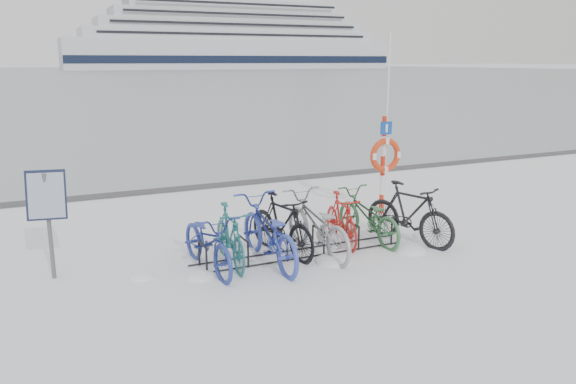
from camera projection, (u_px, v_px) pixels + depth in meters
name	position (u px, v px, depth m)	size (l,w,h in m)	color
ground	(300.00, 254.00, 10.07)	(900.00, 900.00, 0.00)	white
ice_sheet	(44.00, 74.00, 147.31)	(400.00, 298.00, 0.02)	#93A1A6
quay_edge	(206.00, 186.00, 15.29)	(400.00, 0.25, 0.10)	#3F3F42
bike_rack	(300.00, 245.00, 10.03)	(4.00, 0.48, 0.46)	black
info_board	(47.00, 202.00, 8.67)	(0.62, 0.33, 1.76)	#595B5E
lifebuoy_station	(385.00, 155.00, 12.43)	(0.77, 0.22, 4.01)	red
cruise_ferry	(232.00, 39.00, 225.62)	(131.30, 24.78, 43.14)	silver
bike_0	(208.00, 239.00, 9.26)	(0.69, 1.98, 1.04)	navy
bike_1	(230.00, 234.00, 9.50)	(0.49, 1.75, 1.05)	#1C5F61
bike_2	(268.00, 230.00, 9.52)	(0.78, 2.24, 1.17)	#3344AD
bike_3	(282.00, 223.00, 10.00)	(0.53, 1.89, 1.13)	black
bike_4	(317.00, 223.00, 10.01)	(0.76, 2.17, 1.14)	gray
bike_5	(341.00, 218.00, 10.63)	(0.46, 1.64, 0.98)	red
bike_6	(368.00, 214.00, 10.78)	(0.68, 1.94, 1.02)	#316A3C
bike_7	(410.00, 212.00, 10.64)	(0.56, 1.98, 1.19)	black
snow_drifts	(321.00, 256.00, 10.01)	(5.89, 1.75, 0.22)	white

